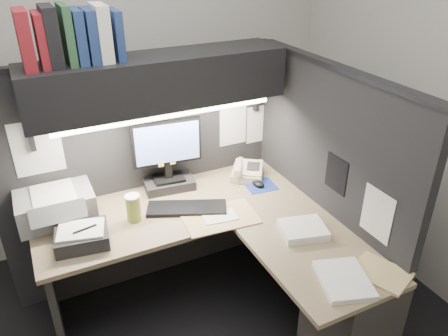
{
  "coord_description": "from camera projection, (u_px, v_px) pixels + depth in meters",
  "views": [
    {
      "loc": [
        -0.63,
        -1.68,
        2.25
      ],
      "look_at": [
        0.44,
        0.51,
        0.96
      ],
      "focal_mm": 35.0,
      "sensor_mm": 36.0,
      "label": 1
    }
  ],
  "objects": [
    {
      "name": "keyboard",
      "position": [
        187.0,
        208.0,
        2.74
      ],
      "size": [
        0.52,
        0.35,
        0.02
      ],
      "primitive_type": "cube",
      "rotation": [
        0.0,
        0.0,
        -0.42
      ],
      "color": "black",
      "rests_on": "desk"
    },
    {
      "name": "telephone",
      "position": [
        248.0,
        172.0,
        3.1
      ],
      "size": [
        0.3,
        0.31,
        0.09
      ],
      "primitive_type": "cube",
      "rotation": [
        0.0,
        0.0,
        -0.6
      ],
      "color": "#B4A68B",
      "rests_on": "desk"
    },
    {
      "name": "mouse",
      "position": [
        258.0,
        183.0,
        3.0
      ],
      "size": [
        0.09,
        0.11,
        0.04
      ],
      "primitive_type": "ellipsoid",
      "rotation": [
        0.0,
        0.0,
        0.25
      ],
      "color": "black",
      "rests_on": "mousepad"
    },
    {
      "name": "monitor",
      "position": [
        168.0,
        162.0,
        2.89
      ],
      "size": [
        0.46,
        0.23,
        0.49
      ],
      "rotation": [
        0.0,
        0.0,
        -0.1
      ],
      "color": "black",
      "rests_on": "desk"
    },
    {
      "name": "task_light_tube",
      "position": [
        168.0,
        115.0,
        2.54
      ],
      "size": [
        1.32,
        0.04,
        0.04
      ],
      "primitive_type": "cylinder",
      "rotation": [
        0.0,
        1.57,
        0.0
      ],
      "color": "white",
      "rests_on": "overhead_shelf"
    },
    {
      "name": "coffee_cup",
      "position": [
        133.0,
        209.0,
        2.61
      ],
      "size": [
        0.1,
        0.1,
        0.16
      ],
      "primitive_type": "cylinder",
      "rotation": [
        0.0,
        0.0,
        -0.19
      ],
      "color": "#B3A947",
      "rests_on": "desk"
    },
    {
      "name": "paper_stack_a",
      "position": [
        303.0,
        230.0,
        2.52
      ],
      "size": [
        0.3,
        0.27,
        0.05
      ],
      "primitive_type": "cube",
      "rotation": [
        0.0,
        0.0,
        -0.26
      ],
      "color": "white",
      "rests_on": "desk"
    },
    {
      "name": "mousepad",
      "position": [
        260.0,
        186.0,
        3.01
      ],
      "size": [
        0.22,
        0.2,
        0.0
      ],
      "primitive_type": "cube",
      "rotation": [
        0.0,
        0.0,
        -0.09
      ],
      "color": "navy",
      "rests_on": "desk"
    },
    {
      "name": "pinned_papers",
      "position": [
        218.0,
        152.0,
        2.75
      ],
      "size": [
        1.76,
        1.31,
        0.51
      ],
      "color": "white",
      "rests_on": "partition_back"
    },
    {
      "name": "paper_stack_b",
      "position": [
        344.0,
        280.0,
        2.17
      ],
      "size": [
        0.31,
        0.35,
        0.03
      ],
      "primitive_type": "cube",
      "rotation": [
        0.0,
        0.0,
        -0.32
      ],
      "color": "white",
      "rests_on": "desk"
    },
    {
      "name": "notebook_stack",
      "position": [
        82.0,
        237.0,
        2.43
      ],
      "size": [
        0.32,
        0.28,
        0.09
      ],
      "primitive_type": "cube",
      "rotation": [
        0.0,
        0.0,
        -0.14
      ],
      "color": "black",
      "rests_on": "desk"
    },
    {
      "name": "partition_right",
      "position": [
        323.0,
        194.0,
        2.78
      ],
      "size": [
        0.06,
        1.5,
        1.6
      ],
      "primitive_type": "cube",
      "color": "black",
      "rests_on": "floor"
    },
    {
      "name": "desk",
      "position": [
        260.0,
        281.0,
        2.59
      ],
      "size": [
        1.7,
        1.53,
        0.73
      ],
      "color": "#91805C",
      "rests_on": "floor"
    },
    {
      "name": "overhead_shelf",
      "position": [
        158.0,
        81.0,
        2.57
      ],
      "size": [
        1.55,
        0.34,
        0.3
      ],
      "primitive_type": "cube",
      "color": "black",
      "rests_on": "partition_back"
    },
    {
      "name": "wall_back",
      "position": [
        111.0,
        76.0,
        3.19
      ],
      "size": [
        3.5,
        0.04,
        2.7
      ],
      "primitive_type": "cube",
      "color": "beige",
      "rests_on": "floor"
    },
    {
      "name": "partition_back",
      "position": [
        144.0,
        175.0,
        3.01
      ],
      "size": [
        1.9,
        0.06,
        1.6
      ],
      "primitive_type": "cube",
      "color": "black",
      "rests_on": "floor"
    },
    {
      "name": "manila_stack",
      "position": [
        381.0,
        273.0,
        2.22
      ],
      "size": [
        0.3,
        0.33,
        0.02
      ],
      "primitive_type": "cube",
      "rotation": [
        0.0,
        0.0,
        0.38
      ],
      "color": "tan",
      "rests_on": "desk"
    },
    {
      "name": "binder_row",
      "position": [
        70.0,
        36.0,
        2.27
      ],
      "size": [
        0.52,
        0.24,
        0.3
      ],
      "color": "maroon",
      "rests_on": "overhead_shelf"
    },
    {
      "name": "printer",
      "position": [
        55.0,
        203.0,
        2.65
      ],
      "size": [
        0.44,
        0.38,
        0.18
      ],
      "primitive_type": "cube",
      "rotation": [
        0.0,
        0.0,
        -0.0
      ],
      "color": "gray",
      "rests_on": "desk"
    },
    {
      "name": "open_folder",
      "position": [
        220.0,
        217.0,
        2.67
      ],
      "size": [
        0.47,
        0.33,
        0.01
      ],
      "primitive_type": "cube",
      "rotation": [
        0.0,
        0.0,
        -0.09
      ],
      "color": "tan",
      "rests_on": "desk"
    }
  ]
}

